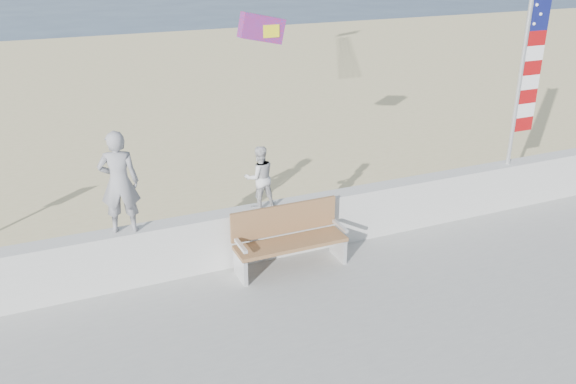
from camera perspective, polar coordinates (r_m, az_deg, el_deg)
name	(u,v)px	position (r m, az deg, el deg)	size (l,w,h in m)	color
ground	(326,327)	(8.82, 3.56, -12.54)	(220.00, 220.00, 0.00)	#2E455D
sand	(173,142)	(16.52, -10.70, 4.58)	(90.00, 40.00, 0.08)	beige
seawall	(272,230)	(10.06, -1.50, -3.55)	(30.00, 0.35, 0.90)	beige
adult	(119,182)	(9.03, -15.52, 0.88)	(0.56, 0.37, 1.54)	gray
child	(260,177)	(9.61, -2.68, 1.39)	(0.50, 0.39, 1.03)	#BEBEBE
bench	(289,237)	(9.70, 0.05, -4.23)	(1.80, 0.57, 1.00)	olive
flag	(528,63)	(12.01, 21.52, 11.17)	(0.50, 0.08, 3.50)	white
parafoil_kite	(263,29)	(11.86, -2.38, 15.04)	(0.93, 0.27, 0.63)	red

